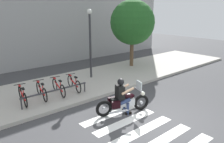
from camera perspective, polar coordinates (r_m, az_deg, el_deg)
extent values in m
plane|color=#424244|center=(8.51, 12.62, -12.40)|extent=(48.00, 48.00, 0.00)
cube|color=#B7B2A8|center=(12.12, -7.80, -3.05)|extent=(24.00, 4.40, 0.15)
cube|color=white|center=(7.37, 12.65, -17.15)|extent=(2.80, 0.40, 0.01)
cube|color=white|center=(7.79, 7.81, -14.93)|extent=(2.80, 0.40, 0.01)
cube|color=white|center=(8.27, 3.59, -12.86)|extent=(2.80, 0.40, 0.01)
cube|color=white|center=(8.79, -0.09, -10.98)|extent=(2.80, 0.40, 0.01)
torus|color=black|center=(9.08, 7.61, -7.95)|extent=(0.66, 0.33, 0.66)
cylinder|color=silver|center=(9.08, 7.61, -7.95)|extent=(0.14, 0.13, 0.12)
torus|color=black|center=(8.47, -2.08, -9.62)|extent=(0.66, 0.33, 0.66)
cylinder|color=silver|center=(8.47, -2.08, -9.62)|extent=(0.14, 0.13, 0.12)
cube|color=silver|center=(8.69, 2.95, -7.95)|extent=(0.93, 0.55, 0.28)
ellipsoid|color=black|center=(8.69, 4.31, -6.40)|extent=(0.58, 0.43, 0.22)
cube|color=black|center=(8.55, 1.61, -7.26)|extent=(0.62, 0.45, 0.10)
cube|color=black|center=(8.72, -0.05, -7.56)|extent=(0.34, 0.22, 0.28)
cube|color=black|center=(8.34, 1.07, -8.68)|extent=(0.34, 0.22, 0.28)
cylinder|color=silver|center=(8.79, 6.82, -4.68)|extent=(0.23, 0.60, 0.03)
sphere|color=white|center=(8.96, 7.98, -5.69)|extent=(0.18, 0.18, 0.18)
cube|color=silver|center=(8.74, 7.05, -3.54)|extent=(0.17, 0.39, 0.32)
cylinder|color=silver|center=(8.56, 1.79, -10.34)|extent=(0.78, 0.33, 0.08)
cube|color=black|center=(8.46, 2.07, -5.32)|extent=(0.38, 0.46, 0.52)
sphere|color=black|center=(8.33, 2.28, -2.73)|extent=(0.26, 0.26, 0.26)
cylinder|color=tan|center=(8.71, 2.89, -4.15)|extent=(0.52, 0.25, 0.26)
cylinder|color=tan|center=(8.33, 4.13, -5.11)|extent=(0.52, 0.25, 0.26)
cylinder|color=navy|center=(8.79, 2.53, -7.03)|extent=(0.46, 0.28, 0.24)
cylinder|color=navy|center=(8.96, 3.21, -8.79)|extent=(0.11, 0.11, 0.48)
cube|color=black|center=(9.06, 3.43, -9.90)|extent=(0.26, 0.17, 0.08)
cylinder|color=navy|center=(8.52, 3.41, -7.80)|extent=(0.46, 0.28, 0.24)
cylinder|color=navy|center=(8.70, 4.10, -9.60)|extent=(0.11, 0.11, 0.48)
cube|color=black|center=(8.80, 4.31, -10.73)|extent=(0.26, 0.17, 0.08)
torus|color=black|center=(10.42, -22.72, -5.08)|extent=(0.13, 0.62, 0.62)
torus|color=black|center=(9.50, -21.57, -6.96)|extent=(0.13, 0.62, 0.62)
cylinder|color=red|center=(9.94, -22.21, -5.64)|extent=(0.17, 0.89, 0.24)
cylinder|color=red|center=(9.65, -22.01, -5.24)|extent=(0.04, 0.04, 0.38)
cube|color=black|center=(9.59, -22.13, -4.17)|extent=(0.13, 0.21, 0.06)
cylinder|color=black|center=(10.20, -22.86, -3.09)|extent=(0.48, 0.09, 0.03)
cube|color=red|center=(10.31, -22.91, -3.33)|extent=(0.12, 0.29, 0.04)
torus|color=black|center=(10.66, -18.52, -4.18)|extent=(0.13, 0.63, 0.63)
torus|color=black|center=(9.77, -17.03, -5.87)|extent=(0.13, 0.63, 0.63)
cylinder|color=red|center=(10.19, -17.84, -4.65)|extent=(0.17, 0.87, 0.24)
cylinder|color=red|center=(9.91, -17.53, -4.20)|extent=(0.04, 0.04, 0.39)
cube|color=black|center=(9.85, -17.63, -3.15)|extent=(0.13, 0.21, 0.06)
cylinder|color=black|center=(10.44, -18.58, -2.18)|extent=(0.48, 0.09, 0.03)
cube|color=red|center=(10.55, -18.68, -2.43)|extent=(0.12, 0.29, 0.04)
torus|color=black|center=(11.01, -14.63, -3.27)|extent=(0.13, 0.61, 0.61)
torus|color=black|center=(10.05, -12.64, -5.00)|extent=(0.13, 0.61, 0.61)
cylinder|color=red|center=(10.51, -13.71, -3.78)|extent=(0.18, 0.96, 0.26)
cylinder|color=red|center=(10.21, -13.25, -3.39)|extent=(0.04, 0.04, 0.37)
cube|color=black|center=(10.16, -13.32, -2.40)|extent=(0.13, 0.21, 0.06)
cylinder|color=black|center=(10.79, -14.60, -1.40)|extent=(0.48, 0.09, 0.03)
cube|color=red|center=(10.91, -14.75, -1.63)|extent=(0.12, 0.29, 0.04)
torus|color=black|center=(11.33, -10.83, -2.50)|extent=(0.13, 0.61, 0.61)
torus|color=black|center=(10.46, -8.76, -3.94)|extent=(0.13, 0.61, 0.61)
cylinder|color=red|center=(10.87, -9.85, -2.88)|extent=(0.17, 0.88, 0.24)
cylinder|color=red|center=(10.61, -9.36, -2.45)|extent=(0.04, 0.04, 0.37)
cube|color=black|center=(10.55, -9.40, -1.49)|extent=(0.13, 0.21, 0.06)
cylinder|color=black|center=(11.12, -10.74, -0.66)|extent=(0.48, 0.09, 0.03)
cube|color=red|center=(11.23, -10.91, -0.90)|extent=(0.12, 0.29, 0.04)
cylinder|color=#333338|center=(9.85, -14.40, -4.69)|extent=(3.07, 0.07, 0.07)
cylinder|color=#333338|center=(9.44, -22.46, -7.83)|extent=(0.06, 0.06, 0.45)
cylinder|color=#333338|center=(10.60, -7.12, -4.10)|extent=(0.06, 0.06, 0.45)
cylinder|color=#2D2D33|center=(12.49, -5.63, 6.09)|extent=(0.12, 0.12, 3.74)
sphere|color=white|center=(12.31, -5.88, 15.25)|extent=(0.28, 0.28, 0.28)
cylinder|color=brown|center=(15.32, 5.13, 4.77)|extent=(0.25, 0.25, 2.08)
sphere|color=#235B23|center=(15.06, 5.33, 12.58)|extent=(2.98, 2.98, 2.98)
cube|color=#9D9D9D|center=(16.58, -19.55, 15.85)|extent=(24.00, 1.20, 8.44)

